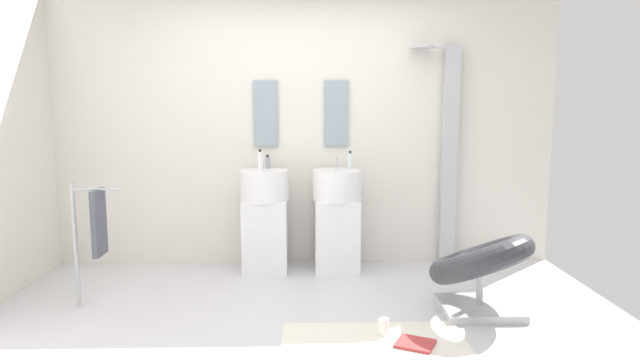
{
  "coord_description": "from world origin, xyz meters",
  "views": [
    {
      "loc": [
        0.03,
        -3.55,
        1.53
      ],
      "look_at": [
        0.15,
        0.55,
        0.95
      ],
      "focal_mm": 30.64,
      "sensor_mm": 36.0,
      "label": 1
    }
  ],
  "objects_px": {
    "shower_column": "(448,151)",
    "towel_rack": "(95,225)",
    "coffee_mug": "(383,326)",
    "soap_bottle_grey": "(268,162)",
    "pedestal_sink_left": "(265,219)",
    "lounge_chair": "(481,266)",
    "pedestal_sink_right": "(337,218)",
    "soap_bottle_white": "(260,161)",
    "soap_bottle_clear": "(350,161)",
    "magazine_red": "(415,344)"
  },
  "relations": [
    {
      "from": "shower_column",
      "to": "towel_rack",
      "type": "bearing_deg",
      "value": -159.94
    },
    {
      "from": "coffee_mug",
      "to": "soap_bottle_grey",
      "type": "bearing_deg",
      "value": 118.0
    },
    {
      "from": "pedestal_sink_left",
      "to": "lounge_chair",
      "type": "distance_m",
      "value": 1.97
    },
    {
      "from": "pedestal_sink_right",
      "to": "soap_bottle_white",
      "type": "relative_size",
      "value": 5.2
    },
    {
      "from": "coffee_mug",
      "to": "soap_bottle_white",
      "type": "bearing_deg",
      "value": 123.71
    },
    {
      "from": "pedestal_sink_right",
      "to": "soap_bottle_clear",
      "type": "height_order",
      "value": "soap_bottle_clear"
    },
    {
      "from": "towel_rack",
      "to": "coffee_mug",
      "type": "bearing_deg",
      "value": -15.86
    },
    {
      "from": "lounge_chair",
      "to": "towel_rack",
      "type": "relative_size",
      "value": 1.16
    },
    {
      "from": "pedestal_sink_right",
      "to": "soap_bottle_clear",
      "type": "distance_m",
      "value": 0.54
    },
    {
      "from": "pedestal_sink_left",
      "to": "towel_rack",
      "type": "xyz_separation_m",
      "value": [
        -1.2,
        -0.88,
        0.14
      ]
    },
    {
      "from": "magazine_red",
      "to": "coffee_mug",
      "type": "xyz_separation_m",
      "value": [
        -0.18,
        0.17,
        0.05
      ]
    },
    {
      "from": "shower_column",
      "to": "towel_rack",
      "type": "distance_m",
      "value": 3.13
    },
    {
      "from": "pedestal_sink_left",
      "to": "pedestal_sink_right",
      "type": "relative_size",
      "value": 1.0
    },
    {
      "from": "shower_column",
      "to": "soap_bottle_white",
      "type": "distance_m",
      "value": 1.77
    },
    {
      "from": "magazine_red",
      "to": "soap_bottle_white",
      "type": "height_order",
      "value": "soap_bottle_white"
    },
    {
      "from": "towel_rack",
      "to": "coffee_mug",
      "type": "height_order",
      "value": "towel_rack"
    },
    {
      "from": "coffee_mug",
      "to": "soap_bottle_clear",
      "type": "xyz_separation_m",
      "value": [
        -0.1,
        1.48,
        0.94
      ]
    },
    {
      "from": "pedestal_sink_left",
      "to": "coffee_mug",
      "type": "bearing_deg",
      "value": -59.1
    },
    {
      "from": "coffee_mug",
      "to": "soap_bottle_white",
      "type": "xyz_separation_m",
      "value": [
        -0.91,
        1.36,
        0.96
      ]
    },
    {
      "from": "soap_bottle_white",
      "to": "coffee_mug",
      "type": "bearing_deg",
      "value": -56.29
    },
    {
      "from": "pedestal_sink_right",
      "to": "lounge_chair",
      "type": "bearing_deg",
      "value": -47.35
    },
    {
      "from": "shower_column",
      "to": "towel_rack",
      "type": "xyz_separation_m",
      "value": [
        -2.91,
        -1.06,
        -0.45
      ]
    },
    {
      "from": "lounge_chair",
      "to": "soap_bottle_grey",
      "type": "distance_m",
      "value": 2.13
    },
    {
      "from": "magazine_red",
      "to": "soap_bottle_white",
      "type": "distance_m",
      "value": 2.12
    },
    {
      "from": "pedestal_sink_left",
      "to": "soap_bottle_white",
      "type": "height_order",
      "value": "soap_bottle_white"
    },
    {
      "from": "towel_rack",
      "to": "magazine_red",
      "type": "bearing_deg",
      "value": -18.55
    },
    {
      "from": "towel_rack",
      "to": "soap_bottle_clear",
      "type": "relative_size",
      "value": 5.51
    },
    {
      "from": "pedestal_sink_right",
      "to": "magazine_red",
      "type": "relative_size",
      "value": 4.48
    },
    {
      "from": "lounge_chair",
      "to": "shower_column",
      "type": "bearing_deg",
      "value": 86.98
    },
    {
      "from": "shower_column",
      "to": "pedestal_sink_left",
      "type": "bearing_deg",
      "value": -173.83
    },
    {
      "from": "soap_bottle_clear",
      "to": "soap_bottle_white",
      "type": "height_order",
      "value": "soap_bottle_white"
    },
    {
      "from": "pedestal_sink_left",
      "to": "shower_column",
      "type": "xyz_separation_m",
      "value": [
        1.71,
        0.19,
        0.6
      ]
    },
    {
      "from": "towel_rack",
      "to": "magazine_red",
      "type": "xyz_separation_m",
      "value": [
        2.26,
        -0.76,
        -0.61
      ]
    },
    {
      "from": "coffee_mug",
      "to": "soap_bottle_grey",
      "type": "distance_m",
      "value": 2.05
    },
    {
      "from": "soap_bottle_clear",
      "to": "soap_bottle_grey",
      "type": "bearing_deg",
      "value": 169.64
    },
    {
      "from": "lounge_chair",
      "to": "soap_bottle_white",
      "type": "relative_size",
      "value": 5.59
    },
    {
      "from": "towel_rack",
      "to": "soap_bottle_grey",
      "type": "distance_m",
      "value": 1.63
    },
    {
      "from": "shower_column",
      "to": "towel_rack",
      "type": "height_order",
      "value": "shower_column"
    },
    {
      "from": "shower_column",
      "to": "coffee_mug",
      "type": "relative_size",
      "value": 18.79
    },
    {
      "from": "coffee_mug",
      "to": "soap_bottle_clear",
      "type": "distance_m",
      "value": 1.76
    },
    {
      "from": "lounge_chair",
      "to": "pedestal_sink_right",
      "type": "bearing_deg",
      "value": 132.65
    },
    {
      "from": "lounge_chair",
      "to": "soap_bottle_grey",
      "type": "relative_size",
      "value": 8.74
    },
    {
      "from": "soap_bottle_grey",
      "to": "soap_bottle_clear",
      "type": "bearing_deg",
      "value": -10.36
    },
    {
      "from": "pedestal_sink_left",
      "to": "lounge_chair",
      "type": "relative_size",
      "value": 0.93
    },
    {
      "from": "coffee_mug",
      "to": "magazine_red",
      "type": "bearing_deg",
      "value": -42.89
    },
    {
      "from": "pedestal_sink_left",
      "to": "towel_rack",
      "type": "bearing_deg",
      "value": -143.78
    },
    {
      "from": "soap_bottle_white",
      "to": "pedestal_sink_right",
      "type": "bearing_deg",
      "value": 9.07
    },
    {
      "from": "coffee_mug",
      "to": "soap_bottle_clear",
      "type": "bearing_deg",
      "value": 94.01
    },
    {
      "from": "pedestal_sink_right",
      "to": "soap_bottle_grey",
      "type": "height_order",
      "value": "soap_bottle_grey"
    },
    {
      "from": "soap_bottle_grey",
      "to": "soap_bottle_clear",
      "type": "distance_m",
      "value": 0.77
    }
  ]
}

